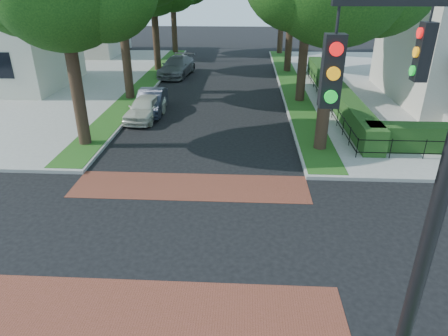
{
  "coord_description": "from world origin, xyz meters",
  "views": [
    {
      "loc": [
        2.01,
        -10.21,
        7.21
      ],
      "look_at": [
        1.38,
        1.57,
        1.6
      ],
      "focal_mm": 32.0,
      "sensor_mm": 36.0,
      "label": 1
    }
  ],
  "objects": [
    {
      "name": "grass_strip_nw",
      "position": [
        -5.4,
        19.1,
        0.16
      ],
      "size": [
        1.6,
        29.8,
        0.02
      ],
      "primitive_type": "cube",
      "color": "#264F16",
      "rests_on": "sidewalk_nw"
    },
    {
      "name": "house_left_far",
      "position": [
        -15.49,
        31.99,
        5.04
      ],
      "size": [
        10.0,
        9.0,
        10.14
      ],
      "color": "beige",
      "rests_on": "sidewalk_nw"
    },
    {
      "name": "fence_main_road",
      "position": [
        6.9,
        15.0,
        0.6
      ],
      "size": [
        0.06,
        18.0,
        0.9
      ],
      "primitive_type": null,
      "color": "black",
      "rests_on": "sidewalk_ne"
    },
    {
      "name": "parked_car_rear",
      "position": [
        -3.6,
        22.37,
        0.75
      ],
      "size": [
        2.8,
        5.4,
        1.5
      ],
      "primitive_type": "imported",
      "rotation": [
        0.0,
        0.0,
        -0.14
      ],
      "color": "slate",
      "rests_on": "ground"
    },
    {
      "name": "hedge_main_road",
      "position": [
        7.7,
        15.0,
        0.75
      ],
      "size": [
        1.0,
        18.0,
        1.2
      ],
      "primitive_type": "cube",
      "color": "#1E4518",
      "rests_on": "sidewalk_ne"
    },
    {
      "name": "traffic_signal",
      "position": [
        4.89,
        -4.41,
        4.71
      ],
      "size": [
        2.17,
        2.0,
        8.0
      ],
      "color": "black",
      "rests_on": "sidewalk_se"
    },
    {
      "name": "parked_car_middle",
      "position": [
        -3.49,
        12.37,
        0.67
      ],
      "size": [
        1.61,
        4.15,
        1.35
      ],
      "primitive_type": "imported",
      "rotation": [
        0.0,
        0.0,
        0.04
      ],
      "color": "#1E222D",
      "rests_on": "ground"
    },
    {
      "name": "parked_car_front",
      "position": [
        -3.57,
        11.16,
        0.66
      ],
      "size": [
        1.95,
        4.02,
        1.32
      ],
      "primitive_type": "imported",
      "rotation": [
        0.0,
        0.0,
        -0.1
      ],
      "color": "silver",
      "rests_on": "ground"
    },
    {
      "name": "crosswalk_far",
      "position": [
        0.0,
        3.2,
        0.01
      ],
      "size": [
        9.0,
        2.2,
        0.01
      ],
      "primitive_type": "cube",
      "color": "brown",
      "rests_on": "ground"
    },
    {
      "name": "crosswalk_near",
      "position": [
        0.0,
        -3.2,
        0.01
      ],
      "size": [
        9.0,
        2.2,
        0.01
      ],
      "primitive_type": "cube",
      "color": "brown",
      "rests_on": "ground"
    },
    {
      "name": "grass_strip_ne",
      "position": [
        5.4,
        19.1,
        0.16
      ],
      "size": [
        1.6,
        29.8,
        0.02
      ],
      "primitive_type": "cube",
      "color": "#264F16",
      "rests_on": "sidewalk_ne"
    },
    {
      "name": "ground",
      "position": [
        0.0,
        0.0,
        0.0
      ],
      "size": [
        120.0,
        120.0,
        0.0
      ],
      "primitive_type": "plane",
      "color": "black",
      "rests_on": "ground"
    }
  ]
}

